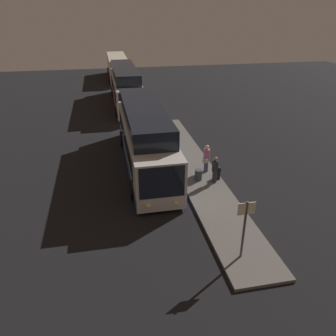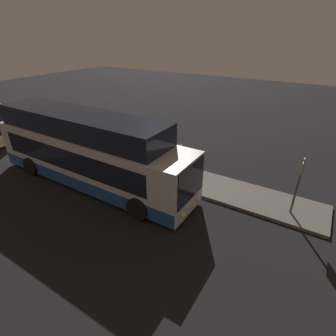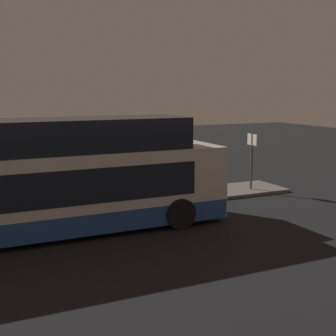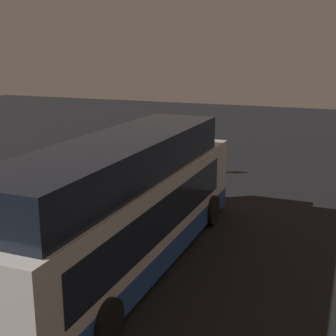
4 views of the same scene
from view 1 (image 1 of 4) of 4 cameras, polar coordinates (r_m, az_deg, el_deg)
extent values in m
plane|color=black|center=(20.63, -2.97, -1.08)|extent=(80.00, 80.00, 0.00)
cube|color=#605B56|center=(21.13, 4.65, -0.20)|extent=(20.00, 2.48, 0.14)
cube|color=silver|center=(21.31, -3.96, 4.24)|extent=(11.95, 2.56, 2.60)
cube|color=#23478C|center=(21.68, -3.89, 1.92)|extent=(11.89, 2.58, 0.70)
cube|color=black|center=(21.47, -4.10, 5.31)|extent=(9.80, 2.59, 1.14)
cube|color=black|center=(15.79, -1.05, -2.57)|extent=(0.06, 2.25, 1.66)
sphere|color=#F9E58C|center=(16.51, 1.41, -6.07)|extent=(0.24, 0.24, 0.24)
sphere|color=#F9E58C|center=(16.31, -3.45, -6.58)|extent=(0.24, 0.24, 0.24)
cylinder|color=black|center=(18.31, 1.83, -2.92)|extent=(1.08, 0.30, 1.08)
cylinder|color=black|center=(17.97, -6.15, -3.69)|extent=(1.08, 0.30, 1.08)
cylinder|color=black|center=(25.24, -2.16, 5.58)|extent=(1.08, 0.30, 1.08)
cylinder|color=black|center=(24.99, -7.97, 5.12)|extent=(1.08, 0.30, 1.08)
cube|color=black|center=(21.14, -4.30, 9.36)|extent=(10.16, 2.35, 1.09)
cube|color=silver|center=(35.76, -7.35, 13.23)|extent=(12.45, 2.54, 2.64)
cube|color=#B2231E|center=(35.99, -7.26, 11.72)|extent=(12.39, 2.56, 0.70)
cube|color=black|center=(36.00, -7.42, 13.83)|extent=(10.21, 2.57, 1.16)
cube|color=black|center=(29.63, -6.37, 11.28)|extent=(0.06, 2.23, 1.69)
sphere|color=#F9E58C|center=(30.02, -4.91, 9.07)|extent=(0.24, 0.24, 0.24)
sphere|color=#F9E58C|center=(29.90, -7.60, 8.87)|extent=(0.24, 0.24, 0.24)
cylinder|color=black|center=(32.06, -4.32, 9.94)|extent=(0.92, 0.30, 0.92)
cylinder|color=black|center=(31.86, -8.91, 9.60)|extent=(0.92, 0.30, 0.92)
cylinder|color=black|center=(39.84, -5.87, 13.15)|extent=(0.92, 0.30, 0.92)
cylinder|color=black|center=(39.69, -9.61, 12.87)|extent=(0.92, 0.30, 0.92)
cube|color=black|center=(35.88, -7.59, 16.26)|extent=(10.58, 2.34, 1.03)
cube|color=beige|center=(49.82, -8.79, 17.04)|extent=(10.59, 2.53, 2.93)
cube|color=#B2231E|center=(50.01, -8.70, 15.78)|extent=(10.54, 2.55, 0.70)
cube|color=black|center=(50.03, -8.84, 17.48)|extent=(8.69, 2.56, 1.29)
cube|color=black|center=(44.51, -8.40, 16.53)|extent=(0.06, 2.23, 1.88)
sphere|color=#F9E58C|center=(44.80, -7.36, 14.77)|extent=(0.24, 0.24, 0.24)
sphere|color=#F9E58C|center=(44.72, -9.19, 14.64)|extent=(0.24, 0.24, 0.24)
cylinder|color=black|center=(46.56, -6.81, 15.11)|extent=(1.06, 0.30, 1.06)
cylinder|color=black|center=(46.42, -10.03, 14.87)|extent=(1.06, 0.30, 1.06)
cylinder|color=black|center=(53.31, -7.52, 16.49)|extent=(1.06, 0.30, 1.06)
cylinder|color=black|center=(53.19, -10.34, 16.28)|extent=(1.06, 0.30, 1.06)
cylinder|color=#2D2D33|center=(19.37, 8.08, -1.51)|extent=(0.33, 0.33, 0.75)
cylinder|color=#262628|center=(19.06, 8.21, 0.36)|extent=(0.46, 0.46, 0.65)
sphere|color=#9E7051|center=(18.87, 8.30, 1.59)|extent=(0.25, 0.25, 0.25)
cube|color=black|center=(19.35, 8.80, -0.19)|extent=(0.31, 0.23, 0.24)
cylinder|color=#4C476B|center=(20.60, 6.64, 0.44)|extent=(0.38, 0.38, 0.81)
cylinder|color=#CC6B8C|center=(20.28, 6.75, 2.36)|extent=(0.54, 0.54, 0.70)
sphere|color=beige|center=(20.09, 6.82, 3.62)|extent=(0.26, 0.26, 0.26)
cube|color=beige|center=(20.15, 6.45, 1.26)|extent=(0.27, 0.31, 0.24)
cube|color=black|center=(19.89, 8.67, -1.01)|extent=(0.34, 0.18, 0.61)
cylinder|color=black|center=(19.70, 8.76, 0.09)|extent=(0.02, 0.02, 0.24)
cylinder|color=#4C4C51|center=(13.62, 13.08, -10.50)|extent=(0.10, 0.10, 2.68)
cube|color=beige|center=(13.04, 13.53, -6.89)|extent=(0.04, 0.72, 0.53)
cylinder|color=#3F3F44|center=(19.60, 5.31, -1.18)|extent=(0.44, 0.44, 0.65)
camera|label=2|loc=(11.44, -44.08, 8.99)|focal=28.00mm
camera|label=3|loc=(26.56, -40.94, 9.98)|focal=50.00mm
camera|label=4|loc=(31.40, -18.54, 19.14)|focal=50.00mm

